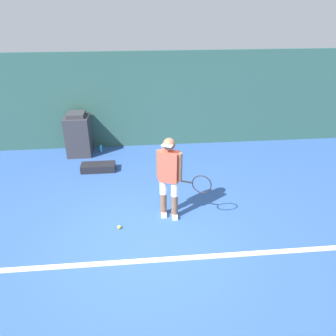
{
  "coord_description": "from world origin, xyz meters",
  "views": [
    {
      "loc": [
        -0.09,
        -4.45,
        3.71
      ],
      "look_at": [
        0.42,
        0.89,
        0.93
      ],
      "focal_mm": 35.0,
      "sensor_mm": 36.0,
      "label": 1
    }
  ],
  "objects_px": {
    "tennis_ball": "(119,227)",
    "covered_chair": "(79,135)",
    "tennis_player": "(170,175)",
    "equipment_bag": "(98,167)",
    "water_bottle": "(101,148)"
  },
  "relations": [
    {
      "from": "tennis_player",
      "to": "equipment_bag",
      "type": "relative_size",
      "value": 1.98
    },
    {
      "from": "covered_chair",
      "to": "water_bottle",
      "type": "distance_m",
      "value": 0.69
    },
    {
      "from": "tennis_ball",
      "to": "water_bottle",
      "type": "height_order",
      "value": "water_bottle"
    },
    {
      "from": "equipment_bag",
      "to": "water_bottle",
      "type": "xyz_separation_m",
      "value": [
        -0.04,
        1.12,
        0.02
      ]
    },
    {
      "from": "equipment_bag",
      "to": "tennis_ball",
      "type": "bearing_deg",
      "value": -76.0
    },
    {
      "from": "covered_chair",
      "to": "equipment_bag",
      "type": "relative_size",
      "value": 1.4
    },
    {
      "from": "tennis_ball",
      "to": "covered_chair",
      "type": "distance_m",
      "value": 3.6
    },
    {
      "from": "covered_chair",
      "to": "water_bottle",
      "type": "xyz_separation_m",
      "value": [
        0.53,
        0.07,
        -0.44
      ]
    },
    {
      "from": "tennis_player",
      "to": "covered_chair",
      "type": "xyz_separation_m",
      "value": [
        -2.1,
        3.08,
        -0.34
      ]
    },
    {
      "from": "tennis_player",
      "to": "covered_chair",
      "type": "bearing_deg",
      "value": 148.44
    },
    {
      "from": "covered_chair",
      "to": "water_bottle",
      "type": "bearing_deg",
      "value": 7.64
    },
    {
      "from": "covered_chair",
      "to": "water_bottle",
      "type": "height_order",
      "value": "covered_chair"
    },
    {
      "from": "covered_chair",
      "to": "equipment_bag",
      "type": "bearing_deg",
      "value": -61.86
    },
    {
      "from": "tennis_ball",
      "to": "water_bottle",
      "type": "relative_size",
      "value": 0.3
    },
    {
      "from": "tennis_ball",
      "to": "equipment_bag",
      "type": "relative_size",
      "value": 0.08
    }
  ]
}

